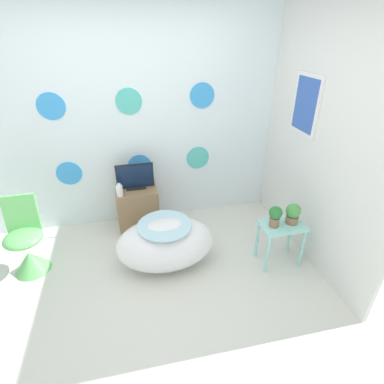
{
  "coord_description": "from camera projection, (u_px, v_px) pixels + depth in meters",
  "views": [
    {
      "loc": [
        -0.1,
        -1.83,
        2.23
      ],
      "look_at": [
        0.51,
        0.77,
        0.76
      ],
      "focal_mm": 28.0,
      "sensor_mm": 36.0,
      "label": 1
    }
  ],
  "objects": [
    {
      "name": "ground_plane",
      "position": [
        156.0,
        313.0,
        2.66
      ],
      "size": [
        12.0,
        12.0,
        0.0
      ],
      "primitive_type": "plane",
      "color": "silver"
    },
    {
      "name": "wall_right",
      "position": [
        308.0,
        131.0,
        3.06
      ],
      "size": [
        0.06,
        2.6,
        2.6
      ],
      "color": "silver",
      "rests_on": "ground_plane"
    },
    {
      "name": "potted_plant_left",
      "position": [
        275.0,
        215.0,
        2.96
      ],
      "size": [
        0.13,
        0.13,
        0.22
      ],
      "color": "#8C6B4C",
      "rests_on": "side_table"
    },
    {
      "name": "tv",
      "position": [
        135.0,
        178.0,
        3.49
      ],
      "size": [
        0.43,
        0.12,
        0.31
      ],
      "color": "black",
      "rests_on": "tv_cabinet"
    },
    {
      "name": "wall_back_dotted",
      "position": [
        132.0,
        120.0,
        3.42
      ],
      "size": [
        4.43,
        0.05,
        2.6
      ],
      "color": "white",
      "rests_on": "ground_plane"
    },
    {
      "name": "bathtub",
      "position": [
        165.0,
        243.0,
        3.12
      ],
      "size": [
        1.02,
        0.67,
        0.51
      ],
      "color": "white",
      "rests_on": "ground_plane"
    },
    {
      "name": "chair",
      "position": [
        27.0,
        249.0,
        3.03
      ],
      "size": [
        0.37,
        0.37,
        0.81
      ],
      "color": "#66C166",
      "rests_on": "ground_plane"
    },
    {
      "name": "side_table",
      "position": [
        281.0,
        232.0,
        3.08
      ],
      "size": [
        0.44,
        0.3,
        0.48
      ],
      "color": "#99E0D8",
      "rests_on": "ground_plane"
    },
    {
      "name": "vase",
      "position": [
        120.0,
        190.0,
        3.36
      ],
      "size": [
        0.07,
        0.07,
        0.15
      ],
      "color": "white",
      "rests_on": "tv_cabinet"
    },
    {
      "name": "potted_plant_right",
      "position": [
        293.0,
        213.0,
        3.01
      ],
      "size": [
        0.15,
        0.15,
        0.22
      ],
      "color": "#8C6B4C",
      "rests_on": "side_table"
    },
    {
      "name": "tv_cabinet",
      "position": [
        138.0,
        208.0,
        3.69
      ],
      "size": [
        0.48,
        0.4,
        0.56
      ],
      "color": "#8E704C",
      "rests_on": "ground_plane"
    }
  ]
}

